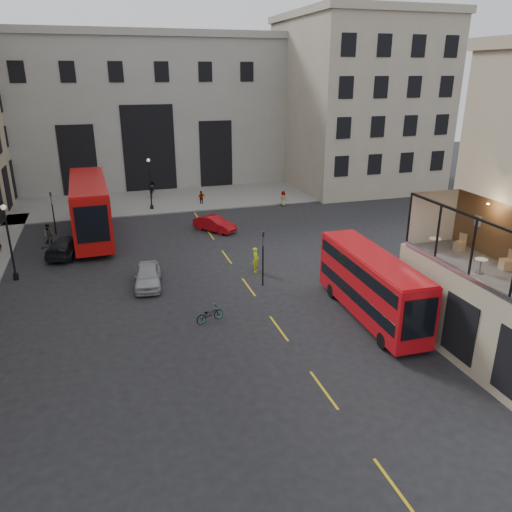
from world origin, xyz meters
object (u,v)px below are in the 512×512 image
object	(u,v)px
traffic_light_near	(263,251)
cyclist	(256,260)
bicycle	(210,314)
cafe_chair_c	(506,264)
street_lamp_b	(150,187)
bus_near	(371,283)
bus_far	(90,206)
cafe_table_far	(435,243)
car_c	(69,245)
pedestrian_c	(201,198)
traffic_light_far	(52,208)
pedestrian_b	(152,190)
cafe_table_mid	(481,264)
cafe_chair_d	(460,245)
pedestrian_a	(49,234)
street_lamp_a	(11,247)
car_b	(215,224)
pedestrian_d	(283,198)
car_a	(148,276)

from	to	relation	value
traffic_light_near	cyclist	xyz separation A→B (m)	(0.28, 2.52, -1.52)
bicycle	cafe_chair_c	xyz separation A→B (m)	(12.96, -7.61, 4.44)
street_lamp_b	bus_near	world-z (taller)	street_lamp_b
bus_far	cafe_table_far	size ratio (longest dim) A/B	16.63
car_c	pedestrian_c	size ratio (longest dim) A/B	3.36
traffic_light_far	car_c	size ratio (longest dim) A/B	0.74
bicycle	pedestrian_c	size ratio (longest dim) A/B	1.13
street_lamp_b	pedestrian_b	xyz separation A→B (m)	(0.58, 4.77, -1.42)
bus_near	bus_far	size ratio (longest dim) A/B	0.77
street_lamp_b	bicycle	xyz separation A→B (m)	(0.50, -26.00, -1.94)
cafe_table_mid	cafe_chair_d	world-z (taller)	cafe_chair_d
traffic_light_far	pedestrian_c	world-z (taller)	traffic_light_far
car_c	pedestrian_a	distance (m)	3.65
pedestrian_b	cafe_table_mid	distance (m)	40.26
street_lamp_a	cafe_chair_d	size ratio (longest dim) A/B	5.86
bus_far	cafe_chair_d	xyz separation A→B (m)	(18.97, -22.82, 2.05)
street_lamp_b	car_b	size ratio (longest dim) A/B	1.31
car_b	pedestrian_d	size ratio (longest dim) A/B	2.53
bus_near	car_b	size ratio (longest dim) A/B	2.40
street_lamp_a	cafe_table_far	world-z (taller)	cafe_table_far
pedestrian_a	cafe_chair_c	world-z (taller)	cafe_chair_c
pedestrian_a	pedestrian_b	size ratio (longest dim) A/B	0.86
cyclist	pedestrian_b	size ratio (longest dim) A/B	0.93
traffic_light_near	cafe_chair_c	distance (m)	14.57
car_a	pedestrian_d	xyz separation A→B (m)	(15.98, 17.32, 0.08)
car_a	pedestrian_d	bearing A→B (deg)	54.18
bus_near	pedestrian_c	bearing A→B (deg)	98.19
bus_near	pedestrian_c	xyz separation A→B (m)	(-4.14, 28.78, -1.41)
traffic_light_near	car_c	world-z (taller)	traffic_light_near
cafe_chair_c	cafe_table_far	bearing A→B (deg)	119.53
street_lamp_a	car_a	size ratio (longest dim) A/B	1.25
bicycle	bus_near	bearing A→B (deg)	-122.08
traffic_light_near	cafe_chair_d	xyz separation A→B (m)	(8.14, -8.65, 2.45)
traffic_light_far	cyclist	distance (m)	19.70
street_lamp_b	cafe_table_mid	world-z (taller)	street_lamp_b
traffic_light_near	cafe_table_mid	world-z (taller)	cafe_table_mid
traffic_light_near	car_a	world-z (taller)	traffic_light_near
traffic_light_far	car_b	world-z (taller)	traffic_light_far
bus_far	cafe_chair_d	size ratio (longest dim) A/B	13.96
cyclist	cafe_table_mid	size ratio (longest dim) A/B	2.53
car_c	pedestrian_c	distance (m)	17.91
pedestrian_c	cafe_table_mid	bearing A→B (deg)	83.78
pedestrian_b	cafe_chair_c	world-z (taller)	cafe_chair_c
traffic_light_near	bus_far	distance (m)	17.84
street_lamp_a	cafe_chair_c	bearing A→B (deg)	-35.74
pedestrian_a	pedestrian_b	distance (m)	16.57
bicycle	cafe_table_mid	xyz separation A→B (m)	(11.44, -7.63, 4.62)
bus_near	pedestrian_b	xyz separation A→B (m)	(-8.92, 32.99, -1.20)
traffic_light_far	pedestrian_c	size ratio (longest dim) A/B	2.49
street_lamp_a	car_c	distance (m)	5.66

